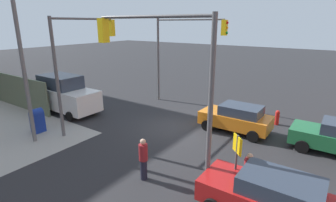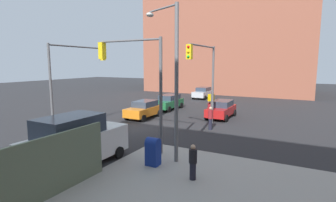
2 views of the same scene
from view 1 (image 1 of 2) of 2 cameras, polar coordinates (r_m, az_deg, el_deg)
name	(u,v)px [view 1 (image 1 of 2)]	position (r m, az deg, el deg)	size (l,w,h in m)	color
ground_plane	(174,128)	(16.05, 1.22, -5.92)	(120.00, 120.00, 0.00)	#28282B
traffic_signal_nw_corner	(161,66)	(9.87, -1.47, 7.71)	(5.48, 0.36, 6.50)	#59595B
traffic_signal_se_corner	(182,44)	(19.88, 3.13, 12.29)	(5.85, 0.36, 6.50)	#59595B
traffic_signal_ne_corner	(81,52)	(15.94, -18.48, 10.08)	(0.36, 4.47, 6.50)	#59595B
street_lamp_corner	(30,53)	(14.98, -27.90, 9.16)	(1.42, 2.44, 8.00)	slate
warning_sign_two_way	(237,155)	(9.84, 14.69, -11.32)	(0.48, 0.48, 2.40)	#4C4C4C
mailbox_blue	(37,120)	(17.03, -26.58, -3.66)	(0.56, 0.64, 1.43)	navy
fire_hydrant	(277,117)	(17.79, 22.66, -3.29)	(0.26, 0.26, 0.94)	red
sedan_red	(270,197)	(9.48, 21.38, -18.80)	(4.33, 2.02, 1.62)	#B21919
hatchback_orange	(237,118)	(15.84, 14.69, -3.53)	(4.02, 2.02, 1.62)	orange
van_white_delivery	(64,94)	(20.06, -21.61, 1.38)	(5.40, 2.32, 2.62)	white
pedestrian_waiting	(248,174)	(10.33, 17.07, -14.89)	(0.36, 0.36, 1.70)	maroon
pedestrian_walking_north	(143,158)	(10.80, -5.37, -12.35)	(0.36, 0.36, 1.79)	maroon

